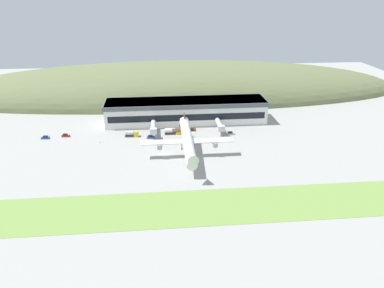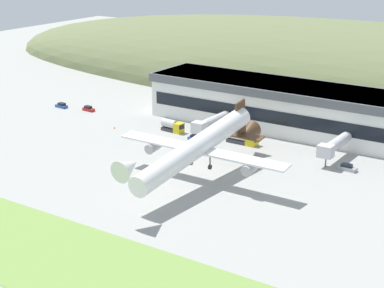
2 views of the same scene
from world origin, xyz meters
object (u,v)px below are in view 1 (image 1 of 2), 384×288
(jetway_1, at_px, (220,125))
(cargo_airplane, at_px, (188,141))
(service_car_0, at_px, (66,136))
(jetway_0, at_px, (153,127))
(service_car_2, at_px, (230,133))
(fuel_truck, at_px, (172,131))
(service_car_3, at_px, (151,137))
(service_car_1, at_px, (45,138))
(terminal_building, at_px, (186,110))
(box_truck, at_px, (132,134))
(traffic_cone_0, at_px, (100,142))

(jetway_1, bearing_deg, cargo_airplane, -123.59)
(jetway_1, distance_m, service_car_0, 79.04)
(jetway_0, distance_m, service_car_2, 39.70)
(fuel_truck, bearing_deg, service_car_0, 178.32)
(cargo_airplane, xyz_separation_m, fuel_truck, (-5.34, 28.68, -6.46))
(jetway_0, relative_size, service_car_3, 3.80)
(service_car_1, bearing_deg, terminal_building, 13.90)
(service_car_0, bearing_deg, jetway_0, -1.88)
(jetway_0, xyz_separation_m, service_car_3, (-1.47, -4.75, -3.35))
(jetway_1, distance_m, fuel_truck, 24.77)
(jetway_1, height_order, box_truck, jetway_1)
(cargo_airplane, bearing_deg, service_car_3, 124.53)
(cargo_airplane, height_order, service_car_1, cargo_airplane)
(terminal_building, distance_m, jetway_0, 25.64)
(jetway_1, height_order, traffic_cone_0, jetway_1)
(jetway_0, xyz_separation_m, traffic_cone_0, (-26.14, -8.23, -3.71))
(terminal_building, xyz_separation_m, jetway_0, (-18.35, -17.63, -3.17))
(terminal_building, distance_m, box_truck, 35.60)
(service_car_2, distance_m, traffic_cone_0, 65.68)
(service_car_2, height_order, fuel_truck, fuel_truck)
(service_car_0, height_order, traffic_cone_0, service_car_0)
(jetway_0, xyz_separation_m, jetway_1, (34.39, 0.27, -0.00))
(terminal_building, bearing_deg, traffic_cone_0, -149.83)
(jetway_1, relative_size, service_car_2, 3.36)
(jetway_1, xyz_separation_m, service_car_3, (-35.86, -5.02, -3.35))
(service_car_1, xyz_separation_m, service_car_2, (93.51, -3.40, -0.01))
(jetway_0, distance_m, box_truck, 11.49)
(terminal_building, xyz_separation_m, box_truck, (-29.47, -19.17, -5.60))
(jetway_0, relative_size, box_truck, 2.27)
(jetway_1, distance_m, service_car_2, 7.22)
(jetway_0, bearing_deg, jetway_1, 0.45)
(service_car_3, distance_m, traffic_cone_0, 24.91)
(service_car_2, bearing_deg, jetway_0, 174.63)
(service_car_2, bearing_deg, service_car_0, 176.48)
(service_car_2, xyz_separation_m, traffic_cone_0, (-65.52, -4.52, -0.34))
(service_car_0, relative_size, fuel_truck, 0.47)
(fuel_truck, bearing_deg, jetway_1, 0.94)
(jetway_1, height_order, service_car_1, jetway_1)
(service_car_3, relative_size, fuel_truck, 0.48)
(terminal_building, height_order, box_truck, terminal_building)
(terminal_building, xyz_separation_m, service_car_2, (21.04, -21.34, -6.54))
(jetway_1, bearing_deg, service_car_3, -172.02)
(service_car_0, height_order, service_car_1, service_car_0)
(service_car_2, relative_size, fuel_truck, 0.53)
(service_car_3, xyz_separation_m, box_truck, (-9.65, 3.21, 0.92))
(fuel_truck, relative_size, box_truck, 1.24)
(jetway_1, relative_size, cargo_airplane, 0.29)
(service_car_3, bearing_deg, jetway_1, 7.98)
(service_car_1, xyz_separation_m, service_car_3, (52.65, -4.45, 0.01))
(service_car_2, xyz_separation_m, box_truck, (-50.51, 2.16, 0.94))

